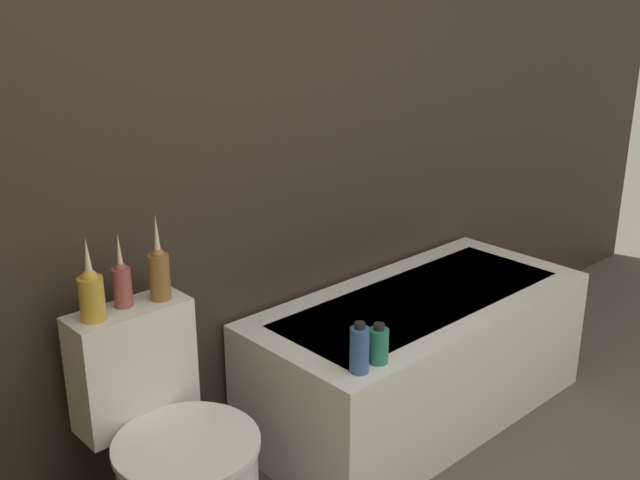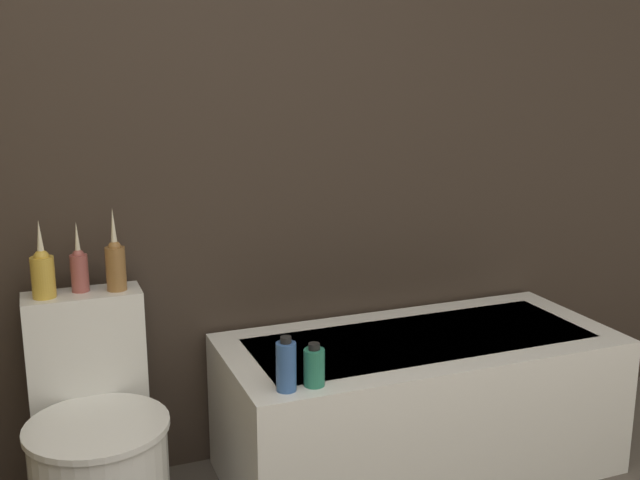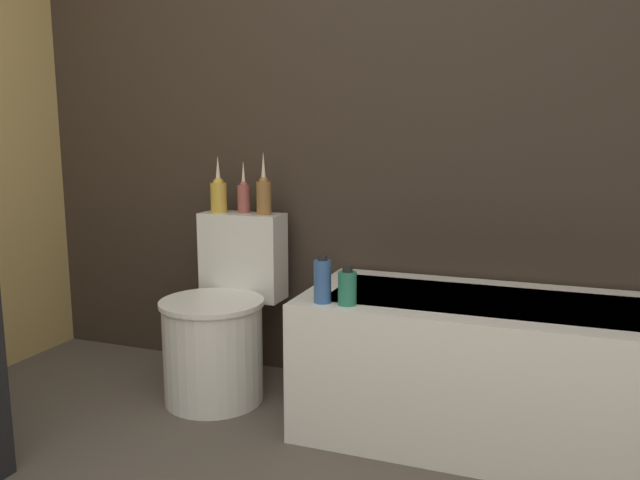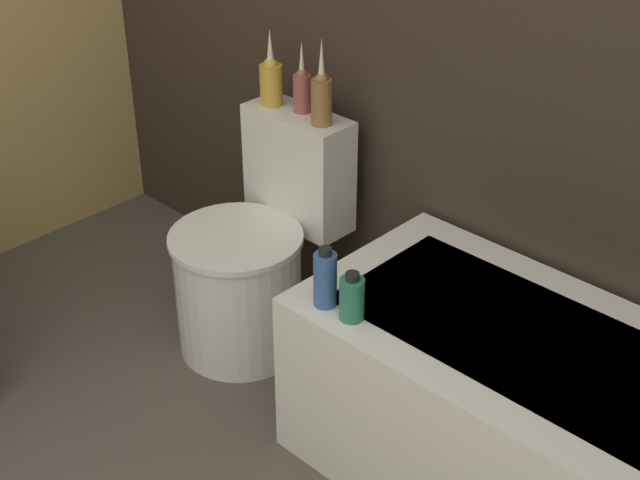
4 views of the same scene
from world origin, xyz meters
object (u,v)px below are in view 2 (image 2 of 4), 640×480
(vase_gold, at_px, (43,272))
(shampoo_bottle_tall, at_px, (286,366))
(bathtub, at_px, (418,403))
(vase_bronze, at_px, (116,263))
(toilet, at_px, (98,453))
(shampoo_bottle_short, at_px, (314,366))
(vase_silver, at_px, (79,268))

(vase_gold, height_order, shampoo_bottle_tall, vase_gold)
(bathtub, distance_m, vase_bronze, 1.22)
(bathtub, bearing_deg, vase_bronze, 169.23)
(bathtub, height_order, toilet, toilet)
(vase_gold, bearing_deg, bathtub, -8.94)
(toilet, distance_m, shampoo_bottle_short, 0.74)
(bathtub, height_order, shampoo_bottle_short, shampoo_bottle_short)
(vase_bronze, distance_m, shampoo_bottle_tall, 0.68)
(shampoo_bottle_tall, relative_size, shampoo_bottle_short, 1.26)
(bathtub, bearing_deg, vase_gold, 171.06)
(toilet, bearing_deg, vase_bronze, 61.73)
(shampoo_bottle_tall, bearing_deg, vase_bronze, 134.66)
(bathtub, bearing_deg, vase_silver, 168.88)
(vase_gold, bearing_deg, shampoo_bottle_tall, -33.79)
(bathtub, height_order, shampoo_bottle_tall, shampoo_bottle_tall)
(toilet, bearing_deg, bathtub, 0.63)
(vase_silver, distance_m, shampoo_bottle_tall, 0.77)
(toilet, bearing_deg, vase_silver, 90.00)
(toilet, height_order, shampoo_bottle_short, toilet)
(shampoo_bottle_tall, bearing_deg, vase_silver, 139.42)
(vase_gold, distance_m, vase_silver, 0.12)
(vase_silver, xyz_separation_m, shampoo_bottle_short, (0.65, -0.47, -0.26))
(vase_gold, distance_m, vase_bronze, 0.23)
(bathtub, xyz_separation_m, shampoo_bottle_tall, (-0.61, -0.25, 0.34))
(shampoo_bottle_short, bearing_deg, toilet, 160.29)
(bathtub, relative_size, shampoo_bottle_short, 10.43)
(bathtub, bearing_deg, shampoo_bottle_short, -154.48)
(toilet, distance_m, vase_bronze, 0.61)
(toilet, relative_size, shampoo_bottle_tall, 4.41)
(vase_silver, xyz_separation_m, shampoo_bottle_tall, (0.55, -0.47, -0.24))
(vase_bronze, height_order, shampoo_bottle_tall, vase_bronze)
(bathtub, bearing_deg, toilet, -179.37)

